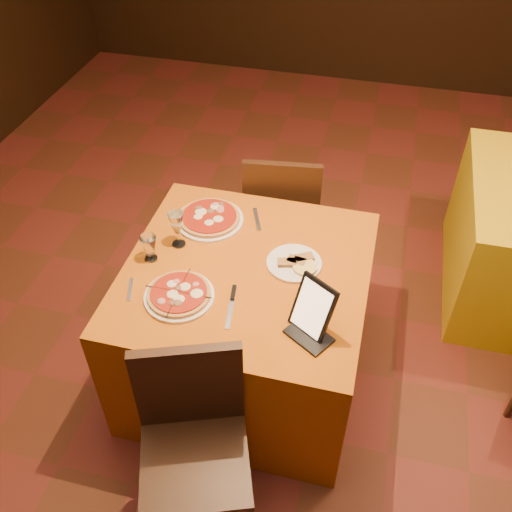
% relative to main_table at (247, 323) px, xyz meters
% --- Properties ---
extents(floor, '(6.00, 7.00, 0.01)m').
position_rel_main_table_xyz_m(floor, '(0.40, 0.12, -0.38)').
color(floor, '#5E2D19').
rests_on(floor, ground).
extents(main_table, '(1.10, 1.10, 0.75)m').
position_rel_main_table_xyz_m(main_table, '(0.00, 0.00, 0.00)').
color(main_table, '#B55B0B').
rests_on(main_table, floor).
extents(chair_main_near, '(0.50, 0.50, 0.91)m').
position_rel_main_table_xyz_m(chair_main_near, '(0.00, -0.80, 0.08)').
color(chair_main_near, black).
rests_on(chair_main_near, floor).
extents(chair_main_far, '(0.51, 0.51, 0.91)m').
position_rel_main_table_xyz_m(chair_main_far, '(0.00, 0.83, 0.08)').
color(chair_main_far, black).
rests_on(chair_main_far, floor).
extents(pizza_near, '(0.30, 0.30, 0.03)m').
position_rel_main_table_xyz_m(pizza_near, '(-0.23, -0.24, 0.39)').
color(pizza_near, white).
rests_on(pizza_near, main_table).
extents(pizza_far, '(0.34, 0.34, 0.03)m').
position_rel_main_table_xyz_m(pizza_far, '(-0.27, 0.29, 0.39)').
color(pizza_far, white).
rests_on(pizza_far, main_table).
extents(cutlet_dish, '(0.25, 0.25, 0.03)m').
position_rel_main_table_xyz_m(cutlet_dish, '(0.20, 0.08, 0.39)').
color(cutlet_dish, white).
rests_on(cutlet_dish, main_table).
extents(wine_glass, '(0.11, 0.11, 0.19)m').
position_rel_main_table_xyz_m(wine_glass, '(-0.35, 0.09, 0.47)').
color(wine_glass, '#EFD888').
rests_on(wine_glass, main_table).
extents(water_glass, '(0.07, 0.07, 0.13)m').
position_rel_main_table_xyz_m(water_glass, '(-0.44, -0.04, 0.44)').
color(water_glass, silver).
rests_on(water_glass, main_table).
extents(tablet, '(0.20, 0.17, 0.23)m').
position_rel_main_table_xyz_m(tablet, '(0.34, -0.27, 0.49)').
color(tablet, black).
rests_on(tablet, main_table).
extents(knife, '(0.05, 0.23, 0.01)m').
position_rel_main_table_xyz_m(knife, '(-0.00, -0.25, 0.38)').
color(knife, silver).
rests_on(knife, main_table).
extents(fork_near, '(0.06, 0.14, 0.01)m').
position_rel_main_table_xyz_m(fork_near, '(-0.46, -0.25, 0.38)').
color(fork_near, silver).
rests_on(fork_near, main_table).
extents(fork_far, '(0.09, 0.17, 0.01)m').
position_rel_main_table_xyz_m(fork_far, '(-0.04, 0.35, 0.38)').
color(fork_far, '#B6B5BC').
rests_on(fork_far, main_table).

